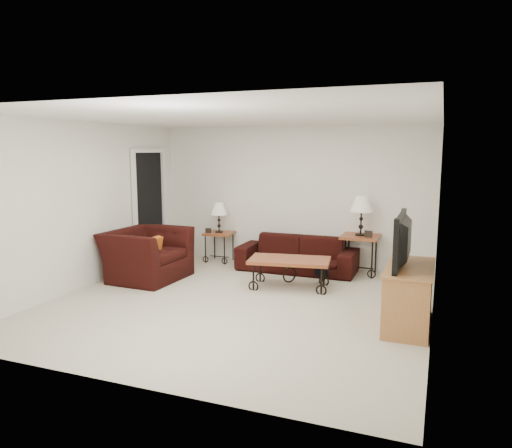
{
  "coord_description": "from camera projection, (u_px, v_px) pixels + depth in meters",
  "views": [
    {
      "loc": [
        2.53,
        -5.85,
        2.07
      ],
      "look_at": [
        0.0,
        0.7,
        1.0
      ],
      "focal_mm": 33.87,
      "sensor_mm": 36.0,
      "label": 1
    }
  ],
  "objects": [
    {
      "name": "backpack",
      "position": [
        323.0,
        267.0,
        7.69
      ],
      "size": [
        0.41,
        0.35,
        0.46
      ],
      "primitive_type": "ellipsoid",
      "rotation": [
        0.0,
        0.0,
        0.25
      ],
      "color": "black",
      "rests_on": "ground"
    },
    {
      "name": "sofa",
      "position": [
        297.0,
        254.0,
        8.34
      ],
      "size": [
        2.03,
        0.8,
        0.59
      ],
      "primitive_type": "imported",
      "color": "black",
      "rests_on": "ground"
    },
    {
      "name": "doorway",
      "position": [
        149.0,
        208.0,
        8.86
      ],
      "size": [
        0.08,
        0.94,
        2.04
      ],
      "primitive_type": "cube",
      "color": "black",
      "rests_on": "ground"
    },
    {
      "name": "ceiling",
      "position": [
        237.0,
        117.0,
        6.23
      ],
      "size": [
        5.0,
        5.0,
        0.0
      ],
      "primitive_type": "plane",
      "color": "white",
      "rests_on": "wall_back"
    },
    {
      "name": "wall_left",
      "position": [
        86.0,
        205.0,
        7.31
      ],
      "size": [
        0.02,
        5.0,
        2.5
      ],
      "primitive_type": "cube",
      "color": "silver",
      "rests_on": "ground"
    },
    {
      "name": "coffee_table",
      "position": [
        289.0,
        273.0,
        7.33
      ],
      "size": [
        1.29,
        0.83,
        0.45
      ],
      "primitive_type": "cube",
      "rotation": [
        0.0,
        0.0,
        0.15
      ],
      "color": "brown",
      "rests_on": "ground"
    },
    {
      "name": "wall_back",
      "position": [
        292.0,
        196.0,
        8.73
      ],
      "size": [
        5.0,
        0.02,
        2.5
      ],
      "primitive_type": "cube",
      "color": "silver",
      "rests_on": "ground"
    },
    {
      "name": "side_table_right",
      "position": [
        360.0,
        255.0,
        8.12
      ],
      "size": [
        0.62,
        0.62,
        0.67
      ],
      "primitive_type": "cube",
      "rotation": [
        0.0,
        0.0,
        -0.01
      ],
      "color": "brown",
      "rests_on": "ground"
    },
    {
      "name": "side_table_left",
      "position": [
        219.0,
        247.0,
        9.06
      ],
      "size": [
        0.57,
        0.57,
        0.56
      ],
      "primitive_type": "cube",
      "rotation": [
        0.0,
        0.0,
        0.12
      ],
      "color": "brown",
      "rests_on": "ground"
    },
    {
      "name": "photo_frame_right",
      "position": [
        368.0,
        234.0,
        7.87
      ],
      "size": [
        0.13,
        0.05,
        0.11
      ],
      "primitive_type": "cube",
      "rotation": [
        0.0,
        0.0,
        -0.22
      ],
      "color": "black",
      "rests_on": "side_table_right"
    },
    {
      "name": "tv_stand",
      "position": [
        409.0,
        296.0,
        5.72
      ],
      "size": [
        0.5,
        1.21,
        0.72
      ],
      "primitive_type": "cube",
      "color": "#B96C44",
      "rests_on": "ground"
    },
    {
      "name": "photo_frame_left",
      "position": [
        208.0,
        231.0,
        8.93
      ],
      "size": [
        0.11,
        0.05,
        0.09
      ],
      "primitive_type": "cube",
      "rotation": [
        0.0,
        0.0,
        0.3
      ],
      "color": "black",
      "rests_on": "side_table_left"
    },
    {
      "name": "wall_front",
      "position": [
        121.0,
        248.0,
        4.11
      ],
      "size": [
        5.0,
        0.02,
        2.5
      ],
      "primitive_type": "cube",
      "color": "silver",
      "rests_on": "ground"
    },
    {
      "name": "lamp_right",
      "position": [
        361.0,
        216.0,
        8.02
      ],
      "size": [
        0.38,
        0.38,
        0.67
      ],
      "primitive_type": null,
      "rotation": [
        0.0,
        0.0,
        -0.01
      ],
      "color": "black",
      "rests_on": "side_table_right"
    },
    {
      "name": "television",
      "position": [
        410.0,
        240.0,
        5.63
      ],
      "size": [
        0.14,
        1.08,
        0.62
      ],
      "primitive_type": "imported",
      "rotation": [
        0.0,
        0.0,
        -1.57
      ],
      "color": "black",
      "rests_on": "tv_stand"
    },
    {
      "name": "throw_pillow",
      "position": [
        153.0,
        249.0,
        7.69
      ],
      "size": [
        0.11,
        0.37,
        0.37
      ],
      "primitive_type": "cube",
      "rotation": [
        0.0,
        0.0,
        1.53
      ],
      "color": "#B34E16",
      "rests_on": "armchair"
    },
    {
      "name": "ground",
      "position": [
        238.0,
        303.0,
        6.61
      ],
      "size": [
        5.0,
        5.0,
        0.0
      ],
      "primitive_type": "plane",
      "color": "beige",
      "rests_on": "ground"
    },
    {
      "name": "wall_right",
      "position": [
        437.0,
        223.0,
        5.53
      ],
      "size": [
        0.02,
        5.0,
        2.5
      ],
      "primitive_type": "cube",
      "color": "silver",
      "rests_on": "ground"
    },
    {
      "name": "lamp_left",
      "position": [
        219.0,
        218.0,
        8.98
      ],
      "size": [
        0.35,
        0.35,
        0.56
      ],
      "primitive_type": null,
      "rotation": [
        0.0,
        0.0,
        0.12
      ],
      "color": "black",
      "rests_on": "side_table_left"
    },
    {
      "name": "armchair",
      "position": [
        147.0,
        255.0,
        7.81
      ],
      "size": [
        1.14,
        1.29,
        0.81
      ],
      "primitive_type": "imported",
      "rotation": [
        0.0,
        0.0,
        1.53
      ],
      "color": "black",
      "rests_on": "ground"
    }
  ]
}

